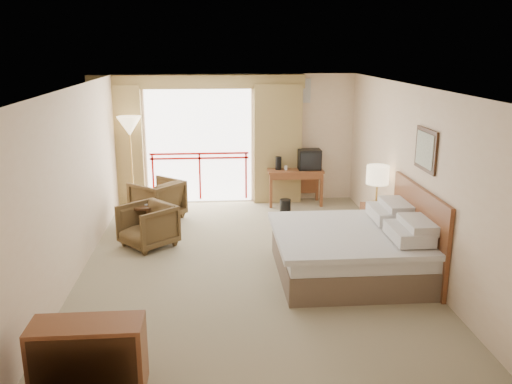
{
  "coord_description": "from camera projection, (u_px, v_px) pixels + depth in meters",
  "views": [
    {
      "loc": [
        -0.5,
        -7.86,
        3.27
      ],
      "look_at": [
        0.16,
        0.4,
        1.02
      ],
      "focal_mm": 38.0,
      "sensor_mm": 36.0,
      "label": 1
    }
  ],
  "objects": [
    {
      "name": "table_lamp",
      "position": [
        378.0,
        176.0,
        9.09
      ],
      "size": [
        0.38,
        0.38,
        0.67
      ],
      "rotation": [
        0.0,
        0.0,
        -0.22
      ],
      "color": "tan",
      "rests_on": "nightstand"
    },
    {
      "name": "headboard",
      "position": [
        418.0,
        231.0,
        7.9
      ],
      "size": [
        0.06,
        2.1,
        1.3
      ],
      "primitive_type": "cube",
      "color": "brown",
      "rests_on": "wall_right"
    },
    {
      "name": "dresser",
      "position": [
        88.0,
        357.0,
        5.23
      ],
      "size": [
        1.08,
        0.46,
        0.72
      ],
      "rotation": [
        0.0,
        0.0,
        0.01
      ],
      "color": "brown",
      "rests_on": "floor"
    },
    {
      "name": "wall_right",
      "position": [
        410.0,
        175.0,
        8.3
      ],
      "size": [
        0.0,
        7.0,
        7.0
      ],
      "primitive_type": "plane",
      "rotation": [
        1.57,
        0.0,
        -1.57
      ],
      "color": "beige",
      "rests_on": "ground"
    },
    {
      "name": "valance",
      "position": [
        197.0,
        82.0,
        10.98
      ],
      "size": [
        4.4,
        0.22,
        0.28
      ],
      "primitive_type": "cube",
      "color": "olive",
      "rests_on": "wall_back"
    },
    {
      "name": "wall_back",
      "position": [
        237.0,
        139.0,
        11.47
      ],
      "size": [
        5.0,
        0.0,
        5.0
      ],
      "primitive_type": "plane",
      "rotation": [
        1.57,
        0.0,
        0.0
      ],
      "color": "beige",
      "rests_on": "ground"
    },
    {
      "name": "curtain_left",
      "position": [
        119.0,
        146.0,
        11.17
      ],
      "size": [
        1.0,
        0.26,
        2.5
      ],
      "primitive_type": "cube",
      "color": "olive",
      "rests_on": "wall_back"
    },
    {
      "name": "curtain_right",
      "position": [
        277.0,
        144.0,
        11.42
      ],
      "size": [
        1.0,
        0.26,
        2.5
      ],
      "primitive_type": "cube",
      "color": "olive",
      "rests_on": "wall_back"
    },
    {
      "name": "phone",
      "position": [
        377.0,
        207.0,
        9.02
      ],
      "size": [
        0.17,
        0.13,
        0.07
      ],
      "primitive_type": "cube",
      "rotation": [
        0.0,
        0.0,
        -0.02
      ],
      "color": "black",
      "rests_on": "nightstand"
    },
    {
      "name": "wall_left",
      "position": [
        77.0,
        181.0,
        7.91
      ],
      "size": [
        0.0,
        7.0,
        7.0
      ],
      "primitive_type": "plane",
      "rotation": [
        1.57,
        0.0,
        1.57
      ],
      "color": "beige",
      "rests_on": "ground"
    },
    {
      "name": "bed",
      "position": [
        353.0,
        250.0,
        7.9
      ],
      "size": [
        2.13,
        2.06,
        0.97
      ],
      "color": "brown",
      "rests_on": "floor"
    },
    {
      "name": "wastebasket",
      "position": [
        285.0,
        206.0,
        10.89
      ],
      "size": [
        0.28,
        0.28,
        0.27
      ],
      "primitive_type": "cylinder",
      "rotation": [
        0.0,
        0.0,
        -0.37
      ],
      "color": "black",
      "rests_on": "floor"
    },
    {
      "name": "armchair_far",
      "position": [
        158.0,
        218.0,
        10.56
      ],
      "size": [
        1.17,
        1.17,
        0.77
      ],
      "primitive_type": "imported",
      "rotation": [
        0.0,
        0.0,
        -2.29
      ],
      "color": "#44321B",
      "rests_on": "floor"
    },
    {
      "name": "desk",
      "position": [
        294.0,
        176.0,
        11.43
      ],
      "size": [
        1.15,
        0.56,
        0.76
      ],
      "rotation": [
        0.0,
        0.0,
        0.08
      ],
      "color": "brown",
      "rests_on": "floor"
    },
    {
      "name": "armchair_near",
      "position": [
        149.0,
        246.0,
        9.11
      ],
      "size": [
        1.11,
        1.1,
        0.72
      ],
      "primitive_type": "imported",
      "rotation": [
        0.0,
        0.0,
        -0.85
      ],
      "color": "#44321B",
      "rests_on": "floor"
    },
    {
      "name": "balcony_door",
      "position": [
        199.0,
        146.0,
        11.43
      ],
      "size": [
        2.4,
        0.0,
        2.4
      ],
      "primitive_type": "plane",
      "rotation": [
        1.57,
        0.0,
        0.0
      ],
      "color": "white",
      "rests_on": "wall_back"
    },
    {
      "name": "balcony_railing",
      "position": [
        200.0,
        165.0,
        11.51
      ],
      "size": [
        2.09,
        0.03,
        1.02
      ],
      "color": "red",
      "rests_on": "wall_back"
    },
    {
      "name": "framed_art",
      "position": [
        426.0,
        150.0,
        7.59
      ],
      "size": [
        0.04,
        0.72,
        0.6
      ],
      "color": "black",
      "rests_on": "wall_right"
    },
    {
      "name": "wall_front",
      "position": [
        273.0,
        272.0,
        4.74
      ],
      "size": [
        5.0,
        0.0,
        5.0
      ],
      "primitive_type": "plane",
      "rotation": [
        -1.57,
        0.0,
        0.0
      ],
      "color": "beige",
      "rests_on": "ground"
    },
    {
      "name": "tv",
      "position": [
        309.0,
        159.0,
        11.3
      ],
      "size": [
        0.47,
        0.37,
        0.42
      ],
      "rotation": [
        0.0,
        0.0,
        0.37
      ],
      "color": "black",
      "rests_on": "desk"
    },
    {
      "name": "book",
      "position": [
        144.0,
        204.0,
        9.38
      ],
      "size": [
        0.19,
        0.24,
        0.02
      ],
      "primitive_type": "imported",
      "rotation": [
        0.0,
        0.0,
        0.17
      ],
      "color": "white",
      "rests_on": "side_table"
    },
    {
      "name": "floor",
      "position": [
        248.0,
        261.0,
        8.46
      ],
      "size": [
        7.0,
        7.0,
        0.0
      ],
      "primitive_type": "plane",
      "color": "gray",
      "rests_on": "ground"
    },
    {
      "name": "side_table",
      "position": [
        145.0,
        215.0,
        9.43
      ],
      "size": [
        0.55,
        0.55,
        0.6
      ],
      "rotation": [
        0.0,
        0.0,
        -0.25
      ],
      "color": "black",
      "rests_on": "floor"
    },
    {
      "name": "hvac_vent",
      "position": [
        299.0,
        91.0,
        11.28
      ],
      "size": [
        0.5,
        0.04,
        0.5
      ],
      "primitive_type": "cube",
      "color": "silver",
      "rests_on": "wall_back"
    },
    {
      "name": "ceiling",
      "position": [
        247.0,
        86.0,
        7.75
      ],
      "size": [
        7.0,
        7.0,
        0.0
      ],
      "primitive_type": "plane",
      "rotation": [
        3.14,
        0.0,
        0.0
      ],
      "color": "white",
      "rests_on": "wall_back"
    },
    {
      "name": "floor_lamp",
      "position": [
        130.0,
        130.0,
        10.77
      ],
      "size": [
        0.49,
        0.49,
        1.91
      ],
      "rotation": [
        0.0,
        0.0,
        0.03
      ],
      "color": "tan",
      "rests_on": "floor"
    },
    {
      "name": "coffee_maker",
      "position": [
        278.0,
        163.0,
        11.27
      ],
      "size": [
        0.15,
        0.15,
        0.28
      ],
      "primitive_type": "cylinder",
      "rotation": [
        0.0,
        0.0,
        0.22
      ],
      "color": "black",
      "rests_on": "desk"
    },
    {
      "name": "cup",
      "position": [
        286.0,
        168.0,
        11.26
      ],
      "size": [
        0.07,
        0.07,
        0.09
      ],
      "primitive_type": "cylinder",
      "rotation": [
        0.0,
        0.0,
        0.02
      ],
      "color": "white",
      "rests_on": "desk"
    },
    {
      "name": "nightstand",
      "position": [
        376.0,
        224.0,
        9.26
      ],
      "size": [
        0.45,
        0.53,
        0.63
      ],
      "primitive_type": "cube",
      "rotation": [
        0.0,
        0.0,
        -0.01
      ],
      "color": "brown",
      "rests_on": "floor"
    }
  ]
}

